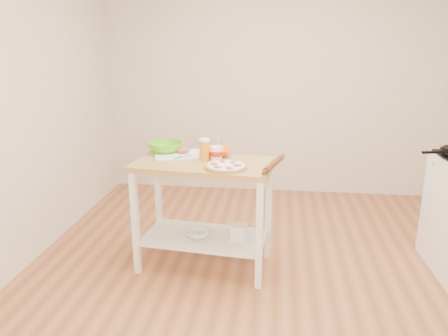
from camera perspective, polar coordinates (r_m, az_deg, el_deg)
room_shell at (r=3.02m, az=6.30°, el=7.32°), size 4.04×4.54×2.74m
prep_island at (r=3.51m, az=-2.64°, el=-3.20°), size 1.14×0.70×0.90m
pizza at (r=3.25m, az=0.27°, el=0.23°), size 0.32×0.32×0.05m
cutting_board at (r=3.64m, az=-5.93°, el=1.80°), size 0.47×0.41×0.04m
spatula at (r=3.53m, az=-5.52°, el=1.48°), size 0.13×0.11×0.01m
knife at (r=3.72m, az=-6.98°, el=2.22°), size 0.26×0.13×0.01m
orange_bowl at (r=3.60m, az=-1.11°, el=2.10°), size 0.30×0.30×0.06m
green_bowl at (r=3.73m, az=-7.69°, el=2.67°), size 0.31×0.31×0.09m
beer_pint at (r=3.46m, az=-2.55°, el=2.45°), size 0.09×0.09×0.17m
yogurt_tub at (r=3.46m, az=-1.01°, el=1.93°), size 0.09×0.09×0.20m
rolling_pin at (r=3.30m, az=6.51°, el=0.51°), size 0.15×0.40×0.05m
shelf_glass_bowl at (r=3.63m, az=-3.45°, el=-8.54°), size 0.23×0.23×0.06m
shelf_bin at (r=3.59m, az=1.95°, el=-8.30°), size 0.13×0.13×0.12m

